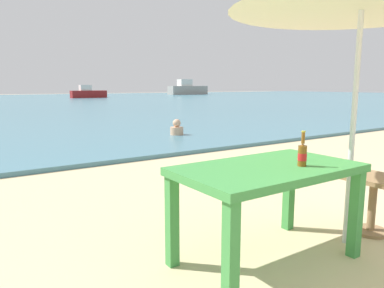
% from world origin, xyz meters
% --- Properties ---
extents(sea_water, '(120.00, 50.00, 0.08)m').
position_xyz_m(sea_water, '(0.00, 30.00, 0.04)').
color(sea_water, teal).
rests_on(sea_water, ground_plane).
extents(picnic_table_green, '(1.40, 0.80, 0.76)m').
position_xyz_m(picnic_table_green, '(-1.27, 1.03, 0.65)').
color(picnic_table_green, '#3D8C42').
rests_on(picnic_table_green, ground_plane).
extents(beer_bottle_amber, '(0.07, 0.07, 0.26)m').
position_xyz_m(beer_bottle_amber, '(-1.07, 0.88, 0.85)').
color(beer_bottle_amber, brown).
rests_on(beer_bottle_amber, picnic_table_green).
extents(side_table_wood, '(0.44, 0.44, 0.54)m').
position_xyz_m(side_table_wood, '(-0.07, 0.87, 0.35)').
color(side_table_wood, olive).
rests_on(side_table_wood, ground_plane).
extents(swimmer_person, '(0.34, 0.34, 0.41)m').
position_xyz_m(swimmer_person, '(1.66, 7.13, 0.24)').
color(swimmer_person, tan).
rests_on(swimmer_person, sea_water).
extents(boat_tanker, '(3.60, 0.98, 1.31)m').
position_xyz_m(boat_tanker, '(8.85, 36.42, 0.55)').
color(boat_tanker, maroon).
rests_on(boat_tanker, sea_water).
extents(boat_barge, '(5.76, 1.57, 2.09)m').
position_xyz_m(boat_barge, '(24.84, 42.15, 0.83)').
color(boat_barge, gray).
rests_on(boat_barge, sea_water).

